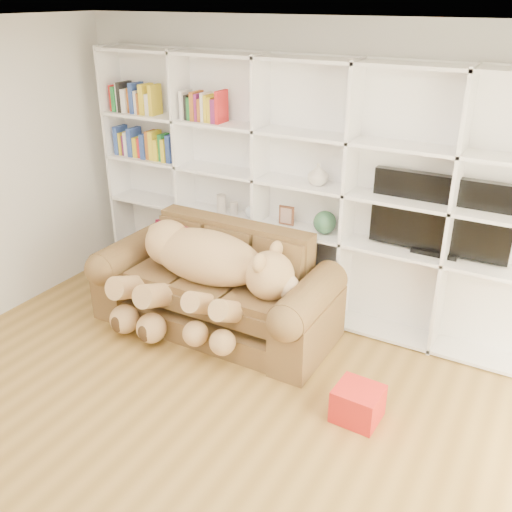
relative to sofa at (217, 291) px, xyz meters
The scene contains 15 objects.
floor 1.79m from the sofa, 71.79° to the right, with size 5.00×5.00×0.00m, color brown.
ceiling 2.93m from the sofa, 71.79° to the right, with size 5.00×5.00×0.00m, color white.
wall_back 1.41m from the sofa, 56.42° to the left, with size 5.00×0.02×2.70m, color silver.
bookshelf 1.22m from the sofa, 65.84° to the left, with size 4.43×0.35×2.40m.
sofa is the anchor object (origin of this frame).
teddy_bear 0.35m from the sofa, 98.19° to the right, with size 1.63×0.90×0.94m.
throw_pillow 0.70m from the sofa, 165.61° to the left, with size 0.38×0.12×0.38m, color maroon.
gift_box 1.74m from the sofa, 20.60° to the right, with size 0.33×0.31×0.26m, color red.
tv 2.08m from the sofa, 21.13° to the left, with size 1.15×0.18×0.68m.
picture_frame 0.96m from the sofa, 58.58° to the left, with size 0.15×0.03×0.18m, color #542F1D.
green_vase 1.18m from the sofa, 39.24° to the left, with size 0.21×0.21×0.21m, color #2F5C3E.
figurine_tall 0.94m from the sofa, 118.14° to the left, with size 0.09×0.09×0.18m, color beige.
figurine_short 0.88m from the sofa, 106.80° to the left, with size 0.08×0.08×0.13m, color beige.
snow_globe 0.86m from the sofa, 89.81° to the left, with size 0.12×0.12×0.12m, color silver.
shelf_vase 1.41m from the sofa, 42.64° to the left, with size 0.19×0.19×0.19m, color beige.
Camera 1 is at (2.05, -2.20, 2.87)m, focal length 40.00 mm.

